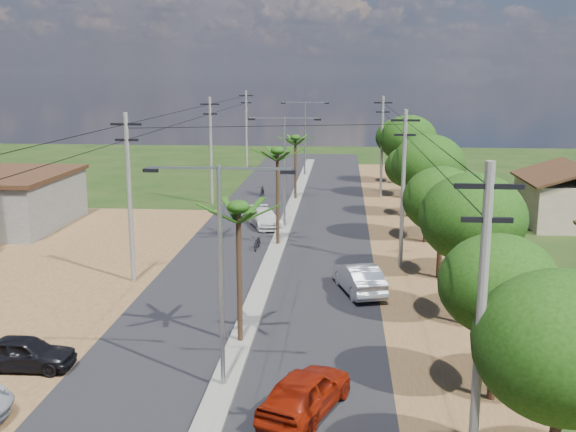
# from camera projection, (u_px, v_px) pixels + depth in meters

# --- Properties ---
(ground) EXTENTS (160.00, 160.00, 0.00)m
(ground) POSITION_uv_depth(u_px,v_px,m) (223.00, 389.00, 23.88)
(ground) COLOR black
(ground) RESTS_ON ground
(road) EXTENTS (12.00, 110.00, 0.04)m
(road) POSITION_uv_depth(u_px,v_px,m) (269.00, 268.00, 38.49)
(road) COLOR black
(road) RESTS_ON ground
(median) EXTENTS (1.00, 90.00, 0.18)m
(median) POSITION_uv_depth(u_px,v_px,m) (275.00, 253.00, 41.40)
(median) COLOR #605E56
(median) RESTS_ON ground
(dirt_shoulder_east) EXTENTS (5.00, 90.00, 0.03)m
(dirt_shoulder_east) POSITION_uv_depth(u_px,v_px,m) (420.00, 272.00, 37.81)
(dirt_shoulder_east) COLOR brown
(dirt_shoulder_east) RESTS_ON ground
(house_east_far) EXTENTS (7.60, 7.50, 4.60)m
(house_east_far) POSITION_uv_depth(u_px,v_px,m) (575.00, 193.00, 48.99)
(house_east_far) COLOR gray
(house_east_far) RESTS_ON ground
(tree_east_a) EXTENTS (4.40, 4.40, 6.37)m
(tree_east_a) POSITION_uv_depth(u_px,v_px,m) (563.00, 346.00, 16.33)
(tree_east_a) COLOR black
(tree_east_a) RESTS_ON ground
(tree_east_b) EXTENTS (4.00, 4.00, 5.83)m
(tree_east_b) POSITION_uv_depth(u_px,v_px,m) (498.00, 285.00, 22.27)
(tree_east_b) COLOR black
(tree_east_b) RESTS_ON ground
(tree_east_c) EXTENTS (4.60, 4.60, 6.83)m
(tree_east_c) POSITION_uv_depth(u_px,v_px,m) (473.00, 218.00, 28.91)
(tree_east_c) COLOR black
(tree_east_c) RESTS_ON ground
(tree_east_d) EXTENTS (4.20, 4.20, 6.13)m
(tree_east_d) POSITION_uv_depth(u_px,v_px,m) (442.00, 200.00, 35.86)
(tree_east_d) COLOR black
(tree_east_d) RESTS_ON ground
(tree_east_e) EXTENTS (4.80, 4.80, 7.14)m
(tree_east_e) POSITION_uv_depth(u_px,v_px,m) (428.00, 166.00, 43.48)
(tree_east_e) COLOR black
(tree_east_e) RESTS_ON ground
(tree_east_f) EXTENTS (3.80, 3.80, 5.52)m
(tree_east_f) POSITION_uv_depth(u_px,v_px,m) (410.00, 167.00, 51.56)
(tree_east_f) COLOR black
(tree_east_f) RESTS_ON ground
(tree_east_g) EXTENTS (5.00, 5.00, 7.38)m
(tree_east_g) POSITION_uv_depth(u_px,v_px,m) (408.00, 139.00, 59.03)
(tree_east_g) COLOR black
(tree_east_g) RESTS_ON ground
(tree_east_h) EXTENTS (4.40, 4.40, 6.52)m
(tree_east_h) POSITION_uv_depth(u_px,v_px,m) (398.00, 137.00, 66.98)
(tree_east_h) COLOR black
(tree_east_h) RESTS_ON ground
(palm_median_near) EXTENTS (2.00, 2.00, 6.15)m
(palm_median_near) POSITION_uv_depth(u_px,v_px,m) (238.00, 213.00, 26.62)
(palm_median_near) COLOR black
(palm_median_near) RESTS_ON ground
(palm_median_mid) EXTENTS (2.00, 2.00, 6.55)m
(palm_median_mid) POSITION_uv_depth(u_px,v_px,m) (277.00, 155.00, 42.13)
(palm_median_mid) COLOR black
(palm_median_mid) RESTS_ON ground
(palm_median_far) EXTENTS (2.00, 2.00, 5.85)m
(palm_median_far) POSITION_uv_depth(u_px,v_px,m) (296.00, 140.00, 57.86)
(palm_median_far) COLOR black
(palm_median_far) RESTS_ON ground
(streetlight_near) EXTENTS (5.10, 0.18, 8.00)m
(streetlight_near) POSITION_uv_depth(u_px,v_px,m) (221.00, 259.00, 22.87)
(streetlight_near) COLOR gray
(streetlight_near) RESTS_ON ground
(streetlight_mid) EXTENTS (5.10, 0.18, 8.00)m
(streetlight_mid) POSITION_uv_depth(u_px,v_px,m) (284.00, 163.00, 47.24)
(streetlight_mid) COLOR gray
(streetlight_mid) RESTS_ON ground
(streetlight_far) EXTENTS (5.10, 0.18, 8.00)m
(streetlight_far) POSITION_uv_depth(u_px,v_px,m) (305.00, 132.00, 71.60)
(streetlight_far) COLOR gray
(streetlight_far) RESTS_ON ground
(utility_pole_w_b) EXTENTS (1.60, 0.24, 9.00)m
(utility_pole_w_b) POSITION_uv_depth(u_px,v_px,m) (129.00, 194.00, 35.13)
(utility_pole_w_b) COLOR #605E56
(utility_pole_w_b) RESTS_ON ground
(utility_pole_w_c) EXTENTS (1.60, 0.24, 9.00)m
(utility_pole_w_c) POSITION_uv_depth(u_px,v_px,m) (211.00, 148.00, 56.57)
(utility_pole_w_c) COLOR #605E56
(utility_pole_w_c) RESTS_ON ground
(utility_pole_w_d) EXTENTS (1.60, 0.24, 9.00)m
(utility_pole_w_d) POSITION_uv_depth(u_px,v_px,m) (246.00, 128.00, 77.04)
(utility_pole_w_d) COLOR #605E56
(utility_pole_w_d) RESTS_ON ground
(utility_pole_e_a) EXTENTS (1.60, 0.24, 9.00)m
(utility_pole_e_a) POSITION_uv_depth(u_px,v_px,m) (480.00, 333.00, 16.43)
(utility_pole_e_a) COLOR #605E56
(utility_pole_e_a) RESTS_ON ground
(utility_pole_e_b) EXTENTS (1.60, 0.24, 9.00)m
(utility_pole_e_b) POSITION_uv_depth(u_px,v_px,m) (403.00, 186.00, 37.87)
(utility_pole_e_b) COLOR #605E56
(utility_pole_e_b) RESTS_ON ground
(utility_pole_e_c) EXTENTS (1.60, 0.24, 9.00)m
(utility_pole_e_c) POSITION_uv_depth(u_px,v_px,m) (382.00, 145.00, 59.32)
(utility_pole_e_c) COLOR #605E56
(utility_pole_e_c) RESTS_ON ground
(car_red_near) EXTENTS (3.32, 4.77, 1.51)m
(car_red_near) POSITION_uv_depth(u_px,v_px,m) (305.00, 393.00, 21.97)
(car_red_near) COLOR maroon
(car_red_near) RESTS_ON ground
(car_silver_mid) EXTENTS (2.82, 4.84, 1.51)m
(car_silver_mid) POSITION_uv_depth(u_px,v_px,m) (359.00, 279.00, 34.12)
(car_silver_mid) COLOR #A7AAAF
(car_silver_mid) RESTS_ON ground
(car_white_far) EXTENTS (3.23, 4.76, 1.28)m
(car_white_far) POSITION_uv_depth(u_px,v_px,m) (264.00, 219.00, 48.66)
(car_white_far) COLOR beige
(car_white_far) RESTS_ON ground
(car_parked_dark) EXTENTS (3.79, 1.58, 1.28)m
(car_parked_dark) POSITION_uv_depth(u_px,v_px,m) (25.00, 354.00, 25.30)
(car_parked_dark) COLOR black
(car_parked_dark) RESTS_ON ground
(moto_rider_west_a) EXTENTS (0.69, 1.77, 0.92)m
(moto_rider_west_a) POSITION_uv_depth(u_px,v_px,m) (257.00, 243.00, 42.44)
(moto_rider_west_a) COLOR black
(moto_rider_west_a) RESTS_ON ground
(moto_rider_west_b) EXTENTS (0.57, 1.63, 0.96)m
(moto_rider_west_b) POSITION_uv_depth(u_px,v_px,m) (262.00, 192.00, 60.52)
(moto_rider_west_b) COLOR black
(moto_rider_west_b) RESTS_ON ground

